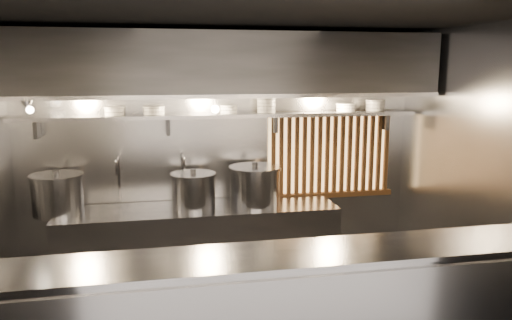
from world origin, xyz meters
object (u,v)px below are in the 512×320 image
object	(u,v)px
heat_lamp	(27,104)
stock_pot_mid	(194,190)
pendant_bulb	(215,109)
stock_pot_left	(57,194)
stock_pot_right	(255,186)

from	to	relation	value
heat_lamp	stock_pot_mid	world-z (taller)	heat_lamp
heat_lamp	pendant_bulb	bearing A→B (deg)	11.00
pendant_bulb	stock_pot_mid	world-z (taller)	pendant_bulb
stock_pot_left	stock_pot_right	world-z (taller)	stock_pot_right
heat_lamp	pendant_bulb	world-z (taller)	heat_lamp
pendant_bulb	stock_pot_mid	xyz separation A→B (m)	(-0.26, -0.06, -0.87)
heat_lamp	stock_pot_mid	bearing A→B (deg)	10.60
pendant_bulb	stock_pot_mid	bearing A→B (deg)	-166.58
pendant_bulb	stock_pot_right	bearing A→B (deg)	-9.54
pendant_bulb	heat_lamp	bearing A→B (deg)	-169.00
pendant_bulb	stock_pot_right	xyz separation A→B (m)	(0.42, -0.07, -0.84)
heat_lamp	stock_pot_right	distance (m)	2.43
stock_pot_left	stock_pot_right	bearing A→B (deg)	-1.12
pendant_bulb	stock_pot_left	size ratio (longest dim) A/B	0.32
stock_pot_mid	stock_pot_right	world-z (taller)	stock_pot_right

